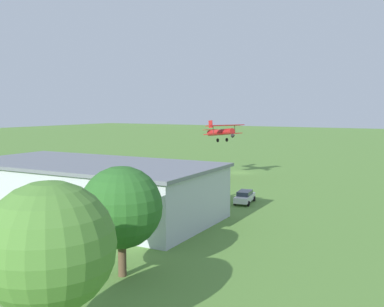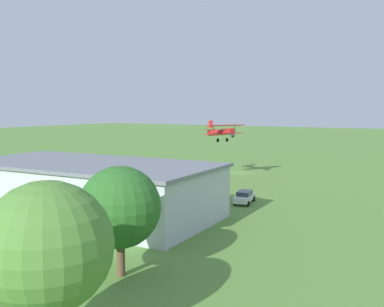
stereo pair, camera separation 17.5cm
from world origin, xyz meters
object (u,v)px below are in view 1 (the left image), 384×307
at_px(car_orange, 73,181).
at_px(hangar, 89,189).
at_px(tree_near_perimeter_road, 50,247).
at_px(biplane, 221,132).
at_px(tree_behind_hangar_right, 121,207).
at_px(person_by_parked_cars, 210,194).
at_px(car_white, 245,197).
at_px(car_grey, 44,178).
at_px(car_black, 22,174).
at_px(person_at_fence_line, 193,185).
at_px(person_near_hangar_door, 226,191).
at_px(person_walking_on_apron, 218,189).

bearing_deg(car_orange, hangar, 140.34).
height_order(car_orange, tree_near_perimeter_road, tree_near_perimeter_road).
distance_m(biplane, tree_behind_hangar_right, 46.52).
xyz_separation_m(person_by_parked_cars, tree_near_perimeter_road, (-9.25, 34.58, 4.25)).
xyz_separation_m(biplane, car_white, (-12.00, 17.89, -6.94)).
height_order(car_orange, car_grey, car_orange).
xyz_separation_m(car_white, car_black, (39.75, 0.92, 0.02)).
relative_size(person_at_fence_line, person_near_hangar_door, 1.07).
bearing_deg(car_black, car_grey, 166.78).
bearing_deg(car_black, biplane, -145.86).
distance_m(car_white, person_by_parked_cars, 4.51).
xyz_separation_m(biplane, car_grey, (20.82, 20.44, -6.89)).
distance_m(car_black, person_at_fence_line, 30.47).
bearing_deg(car_orange, tree_near_perimeter_road, 133.69).
relative_size(car_grey, person_walking_on_apron, 2.62).
relative_size(person_by_parked_cars, person_near_hangar_door, 1.00).
bearing_deg(biplane, person_at_fence_line, 99.48).
distance_m(biplane, person_at_fence_line, 15.70).
xyz_separation_m(car_grey, person_by_parked_cars, (-28.37, -1.80, -0.09)).
xyz_separation_m(person_at_fence_line, tree_behind_hangar_right, (-11.66, 30.38, 4.06)).
bearing_deg(car_orange, tree_behind_hangar_right, 140.00).
height_order(biplane, car_orange, biplane).
height_order(biplane, person_by_parked_cars, biplane).
height_order(biplane, person_near_hangar_door, biplane).
relative_size(car_orange, person_near_hangar_door, 2.96).
height_order(hangar, car_grey, hangar).
bearing_deg(hangar, person_at_fence_line, -98.62).
bearing_deg(car_black, person_by_parked_cars, -179.71).
bearing_deg(person_at_fence_line, person_walking_on_apron, 165.49).
xyz_separation_m(car_white, person_at_fence_line, (9.68, -3.99, 0.03)).
distance_m(car_black, person_by_parked_cars, 35.30).
bearing_deg(biplane, car_black, 34.14).
xyz_separation_m(biplane, person_at_fence_line, (-2.32, 13.90, -6.92)).
distance_m(biplane, person_by_parked_cars, 21.28).
bearing_deg(person_near_hangar_door, car_black, 4.86).
bearing_deg(car_orange, car_white, -175.19).
height_order(car_grey, car_black, car_grey).
bearing_deg(car_white, person_by_parked_cars, 9.53).
xyz_separation_m(car_orange, person_at_fence_line, (-17.11, -6.25, -0.04)).
xyz_separation_m(tree_behind_hangar_right, tree_near_perimeter_road, (-2.83, 8.94, 0.13)).
bearing_deg(hangar, person_walking_on_apron, -113.22).
bearing_deg(car_grey, person_walking_on_apron, -169.02).
bearing_deg(tree_behind_hangar_right, car_black, -31.40).
bearing_deg(person_by_parked_cars, biplane, -67.94).
xyz_separation_m(hangar, car_orange, (14.36, -11.90, -2.07)).
bearing_deg(car_white, car_orange, 4.81).
distance_m(hangar, biplane, 32.41).
bearing_deg(person_at_fence_line, car_black, 9.28).
bearing_deg(person_near_hangar_door, car_orange, 10.74).
distance_m(person_near_hangar_door, tree_behind_hangar_right, 29.36).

